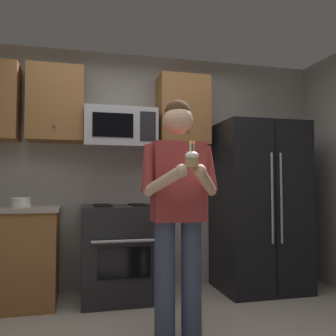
# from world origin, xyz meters

# --- Properties ---
(wall_back) EXTENTS (4.40, 0.10, 2.60)m
(wall_back) POSITION_xyz_m (0.00, 1.75, 1.30)
(wall_back) COLOR gray
(wall_back) RESTS_ON ground
(oven_range) EXTENTS (0.76, 0.70, 0.93)m
(oven_range) POSITION_xyz_m (-0.15, 1.36, 0.46)
(oven_range) COLOR black
(oven_range) RESTS_ON ground
(microwave) EXTENTS (0.74, 0.41, 0.40)m
(microwave) POSITION_xyz_m (-0.15, 1.48, 1.72)
(microwave) COLOR #9EA0A5
(refrigerator) EXTENTS (0.90, 0.75, 1.80)m
(refrigerator) POSITION_xyz_m (1.35, 1.32, 0.90)
(refrigerator) COLOR black
(refrigerator) RESTS_ON ground
(cabinet_row_upper) EXTENTS (2.78, 0.36, 0.76)m
(cabinet_row_upper) POSITION_xyz_m (-0.72, 1.53, 1.95)
(cabinet_row_upper) COLOR brown
(bowl_large_white) EXTENTS (0.19, 0.19, 0.09)m
(bowl_large_white) POSITION_xyz_m (-1.09, 1.36, 0.97)
(bowl_large_white) COLOR white
(bowl_large_white) RESTS_ON counter_left
(person) EXTENTS (0.60, 0.48, 1.76)m
(person) POSITION_xyz_m (0.15, 0.28, 1.00)
(person) COLOR #383F59
(person) RESTS_ON ground
(cupcake) EXTENTS (0.09, 0.09, 0.17)m
(cupcake) POSITION_xyz_m (0.15, -0.05, 1.29)
(cupcake) COLOR #A87F56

